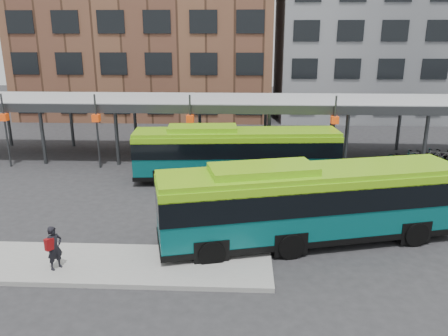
% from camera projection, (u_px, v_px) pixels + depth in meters
% --- Properties ---
extents(ground, '(120.00, 120.00, 0.00)m').
position_uv_depth(ground, '(233.00, 234.00, 18.94)').
color(ground, '#28282B').
rests_on(ground, ground).
extents(boarding_island, '(14.00, 3.00, 0.18)m').
position_uv_depth(boarding_island, '(84.00, 264.00, 16.29)').
color(boarding_island, gray).
rests_on(boarding_island, ground).
extents(canopy, '(40.00, 6.53, 4.80)m').
position_uv_depth(canopy, '(238.00, 102.00, 30.13)').
color(canopy, '#999B9E').
rests_on(canopy, ground).
extents(building_brick, '(26.00, 14.00, 22.00)m').
position_uv_depth(building_brick, '(149.00, 10.00, 46.85)').
color(building_brick, brown).
rests_on(building_brick, ground).
extents(building_grey, '(24.00, 14.00, 20.00)m').
position_uv_depth(building_grey, '(394.00, 20.00, 45.96)').
color(building_grey, slate).
rests_on(building_grey, ground).
extents(bus_front, '(12.69, 5.61, 3.43)m').
position_uv_depth(bus_front, '(309.00, 201.00, 17.79)').
color(bus_front, '#075152').
rests_on(bus_front, ground).
extents(bus_rear, '(12.11, 3.48, 3.29)m').
position_uv_depth(bus_rear, '(235.00, 152.00, 25.75)').
color(bus_rear, '#075152').
rests_on(bus_rear, ground).
extents(pedestrian, '(0.66, 0.71, 1.63)m').
position_uv_depth(pedestrian, '(54.00, 248.00, 15.56)').
color(pedestrian, black).
rests_on(pedestrian, boarding_island).
extents(bike_rack, '(6.40, 1.75, 1.00)m').
position_uv_depth(bike_rack, '(436.00, 156.00, 29.60)').
color(bike_rack, slate).
rests_on(bike_rack, ground).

